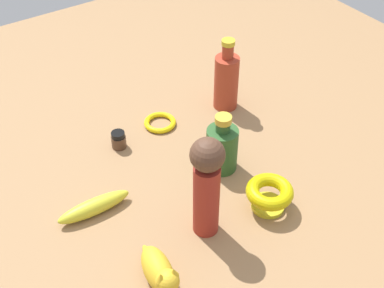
{
  "coord_description": "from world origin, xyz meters",
  "views": [
    {
      "loc": [
        0.52,
        0.77,
        0.9
      ],
      "look_at": [
        0.0,
        0.0,
        0.09
      ],
      "focal_mm": 48.68,
      "sensor_mm": 36.0,
      "label": 1
    }
  ],
  "objects_px": {
    "bangle": "(160,123)",
    "cat_figurine": "(160,272)",
    "bottle_tall": "(226,80)",
    "person_figure_adult": "(207,183)",
    "banana": "(94,207)",
    "bowl": "(269,194)",
    "nail_polish_jar": "(119,140)",
    "bottle_short": "(222,147)"
  },
  "relations": [
    {
      "from": "bangle",
      "to": "banana",
      "type": "height_order",
      "value": "banana"
    },
    {
      "from": "bangle",
      "to": "bottle_short",
      "type": "bearing_deg",
      "value": 99.78
    },
    {
      "from": "bangle",
      "to": "person_figure_adult",
      "type": "bearing_deg",
      "value": 73.81
    },
    {
      "from": "cat_figurine",
      "to": "bowl",
      "type": "bearing_deg",
      "value": -172.92
    },
    {
      "from": "nail_polish_jar",
      "to": "bowl",
      "type": "bearing_deg",
      "value": 115.95
    },
    {
      "from": "bottle_tall",
      "to": "bowl",
      "type": "bearing_deg",
      "value": 67.51
    },
    {
      "from": "bangle",
      "to": "banana",
      "type": "bearing_deg",
      "value": 33.31
    },
    {
      "from": "bottle_tall",
      "to": "bowl",
      "type": "xyz_separation_m",
      "value": [
        0.15,
        0.37,
        -0.04
      ]
    },
    {
      "from": "bottle_tall",
      "to": "person_figure_adult",
      "type": "xyz_separation_m",
      "value": [
        0.31,
        0.34,
        0.05
      ]
    },
    {
      "from": "bowl",
      "to": "bottle_tall",
      "type": "bearing_deg",
      "value": -112.49
    },
    {
      "from": "bangle",
      "to": "bottle_tall",
      "type": "xyz_separation_m",
      "value": [
        -0.2,
        0.03,
        0.08
      ]
    },
    {
      "from": "bowl",
      "to": "banana",
      "type": "bearing_deg",
      "value": -31.45
    },
    {
      "from": "bangle",
      "to": "banana",
      "type": "xyz_separation_m",
      "value": [
        0.29,
        0.19,
        0.01
      ]
    },
    {
      "from": "bottle_tall",
      "to": "bottle_short",
      "type": "relative_size",
      "value": 1.34
    },
    {
      "from": "bottle_short",
      "to": "banana",
      "type": "xyz_separation_m",
      "value": [
        0.33,
        -0.04,
        -0.05
      ]
    },
    {
      "from": "nail_polish_jar",
      "to": "bottle_tall",
      "type": "relative_size",
      "value": 0.22
    },
    {
      "from": "banana",
      "to": "bowl",
      "type": "bearing_deg",
      "value": -29.61
    },
    {
      "from": "bottle_short",
      "to": "person_figure_adult",
      "type": "height_order",
      "value": "person_figure_adult"
    },
    {
      "from": "bottle_short",
      "to": "bowl",
      "type": "bearing_deg",
      "value": 93.04
    },
    {
      "from": "bottle_short",
      "to": "bottle_tall",
      "type": "bearing_deg",
      "value": -129.03
    },
    {
      "from": "bottle_tall",
      "to": "bangle",
      "type": "bearing_deg",
      "value": -8.36
    },
    {
      "from": "bangle",
      "to": "cat_figurine",
      "type": "relative_size",
      "value": 0.57
    },
    {
      "from": "bottle_tall",
      "to": "person_figure_adult",
      "type": "relative_size",
      "value": 0.83
    },
    {
      "from": "nail_polish_jar",
      "to": "bottle_tall",
      "type": "xyz_separation_m",
      "value": [
        -0.34,
        0.01,
        0.06
      ]
    },
    {
      "from": "bottle_tall",
      "to": "bottle_short",
      "type": "bearing_deg",
      "value": 50.97
    },
    {
      "from": "nail_polish_jar",
      "to": "banana",
      "type": "distance_m",
      "value": 0.23
    },
    {
      "from": "banana",
      "to": "bowl",
      "type": "xyz_separation_m",
      "value": [
        -0.34,
        0.21,
        0.02
      ]
    },
    {
      "from": "bowl",
      "to": "cat_figurine",
      "type": "height_order",
      "value": "cat_figurine"
    },
    {
      "from": "cat_figurine",
      "to": "banana",
      "type": "bearing_deg",
      "value": -84.28
    },
    {
      "from": "nail_polish_jar",
      "to": "bottle_short",
      "type": "height_order",
      "value": "bottle_short"
    },
    {
      "from": "nail_polish_jar",
      "to": "banana",
      "type": "height_order",
      "value": "nail_polish_jar"
    },
    {
      "from": "bottle_short",
      "to": "nail_polish_jar",
      "type": "bearing_deg",
      "value": -50.11
    },
    {
      "from": "nail_polish_jar",
      "to": "banana",
      "type": "bearing_deg",
      "value": 48.2
    },
    {
      "from": "bottle_tall",
      "to": "banana",
      "type": "bearing_deg",
      "value": 18.17
    },
    {
      "from": "bangle",
      "to": "bottle_short",
      "type": "xyz_separation_m",
      "value": [
        -0.04,
        0.23,
        0.06
      ]
    },
    {
      "from": "bangle",
      "to": "nail_polish_jar",
      "type": "height_order",
      "value": "nail_polish_jar"
    },
    {
      "from": "cat_figurine",
      "to": "nail_polish_jar",
      "type": "bearing_deg",
      "value": -107.18
    },
    {
      "from": "bangle",
      "to": "bottle_short",
      "type": "height_order",
      "value": "bottle_short"
    },
    {
      "from": "bangle",
      "to": "person_figure_adult",
      "type": "height_order",
      "value": "person_figure_adult"
    },
    {
      "from": "person_figure_adult",
      "to": "cat_figurine",
      "type": "height_order",
      "value": "person_figure_adult"
    },
    {
      "from": "banana",
      "to": "cat_figurine",
      "type": "height_order",
      "value": "cat_figurine"
    },
    {
      "from": "bottle_tall",
      "to": "bowl",
      "type": "relative_size",
      "value": 1.96
    }
  ]
}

